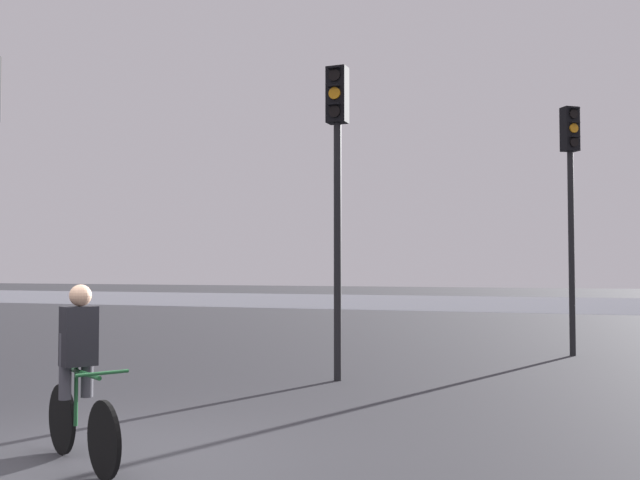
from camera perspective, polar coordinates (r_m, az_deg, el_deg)
The scene contains 5 objects.
ground_plane at distance 6.96m, azimuth -18.13°, elevation -16.87°, with size 120.00×120.00×0.00m, color #333338.
water_strip at distance 37.24m, azimuth 12.49°, elevation -4.90°, with size 80.00×16.00×0.01m, color slate.
traffic_light_far_right at distance 15.37m, azimuth 19.42°, elevation 4.24°, with size 0.40×0.42×5.04m.
traffic_light_center at distance 11.36m, azimuth 1.40°, elevation 6.13°, with size 0.33×0.35×4.97m.
cyclist at distance 6.90m, azimuth -18.67°, elevation -10.05°, with size 1.45×0.97×1.62m.
Camera 1 is at (4.01, -5.41, 1.77)m, focal length 40.00 mm.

